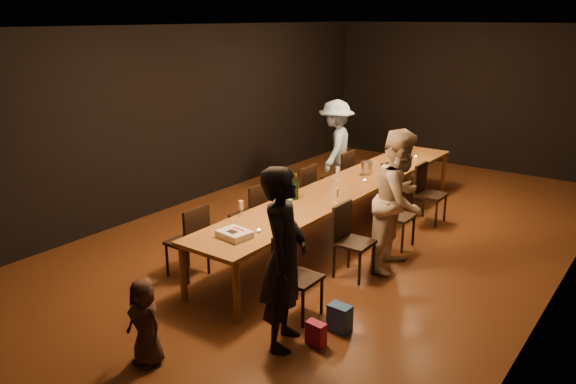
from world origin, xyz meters
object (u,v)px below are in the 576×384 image
Objects in this scene: table at (345,188)px; champagne_bottle at (295,186)px; child at (145,322)px; chair_right_1 at (355,242)px; chair_right_3 at (431,194)px; chair_right_2 at (397,215)px; birthday_cake at (234,234)px; woman_tan at (399,200)px; chair_left_0 at (187,241)px; chair_left_3 at (338,176)px; man_blue at (336,148)px; chair_right_0 at (299,277)px; chair_left_2 at (298,193)px; plate_stack at (285,203)px; chair_left_1 at (249,214)px; woman_birthday at (284,259)px; ice_bucket at (367,168)px.

champagne_bottle is (-0.21, -0.97, 0.24)m from table.
child is at bearing -82.13° from champagne_bottle.
chair_right_1 is 2.40m from chair_right_3.
chair_right_2 is 2.65m from birthday_cake.
chair_left_0 is at bearing 127.71° from woman_tan.
chair_left_3 is at bearing 110.95° from birthday_cake.
chair_left_3 is at bearing -125.22° from chair_right_2.
chair_right_1 is 3.46m from man_blue.
birthday_cake is at bearing -83.49° from chair_right_0.
champagne_bottle is (0.64, -0.97, 0.47)m from chair_left_2.
woman_tan reaches higher than chair_left_2.
chair_left_2 is at bearing 180.00° from table.
plate_stack is (0.71, -2.51, 0.34)m from chair_left_3.
champagne_bottle is (-1.06, 0.23, 0.47)m from chair_right_1.
chair_left_2 is 4.46× the size of plate_stack.
chair_left_2 is at bearing 0.00° from chair_left_1.
woman_birthday reaches higher than chair_right_3.
table is at bearing -35.31° from chair_left_1.
chair_right_2 reaches higher than plate_stack.
chair_left_1 is 0.51× the size of woman_tan.
chair_left_2 reaches higher than table.
chair_left_0 and chair_left_2 have the same top height.
chair_right_3 is (0.85, 1.20, -0.24)m from table.
chair_right_1 is at bearing -65.14° from ice_bucket.
plate_stack is (-1.18, 1.61, -0.11)m from woman_birthday.
chair_left_1 is 0.54× the size of man_blue.
birthday_cake is (0.88, -0.09, 0.33)m from chair_left_0.
chair_right_3 is (0.00, 1.20, 0.00)m from chair_right_2.
chair_right_0 is 1.20m from chair_right_1.
chair_left_2 is 0.51× the size of woman_tan.
chair_left_2 is 2.48× the size of champagne_bottle.
chair_left_2 is 4.09m from child.
chair_left_2 is at bearing 123.22° from champagne_bottle.
child is at bearing -86.92° from ice_bucket.
woman_birthday is 1.07× the size of man_blue.
woman_birthday reaches higher than ice_bucket.
champagne_bottle reaches higher than table.
ice_bucket is at bearing -163.98° from chair_right_0.
ice_bucket is at bearing 99.06° from birthday_cake.
woman_birthday is at bearing -132.34° from chair_left_1.
chair_right_2 is at bearing -0.00° from chair_right_3.
chair_left_0 is at bearing -16.18° from man_blue.
chair_right_2 is 0.54× the size of man_blue.
child is at bearing -6.82° from man_blue.
chair_left_0 is at bearing -35.31° from chair_right_2.
chair_left_0 is 0.51× the size of woman_tan.
chair_left_2 is 1.53m from plate_stack.
man_blue reaches higher than chair_right_1.
chair_left_0 is (-1.70, -3.60, 0.00)m from chair_right_3.
chair_right_1 is 1.00× the size of chair_right_2.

